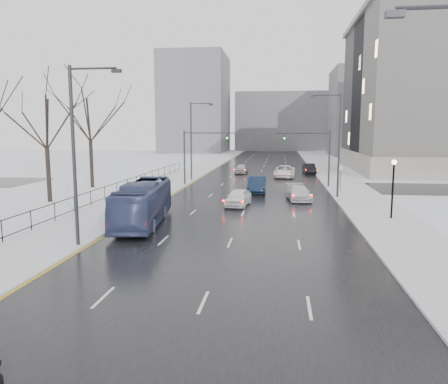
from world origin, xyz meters
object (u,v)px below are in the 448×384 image
at_px(tree_park_e, 93,188).
at_px(sedan_right_cross, 285,171).
at_px(sedan_right_near, 257,185).
at_px(sedan_right_distant, 309,169).
at_px(streetlight_r_mid, 337,140).
at_px(no_uturn_sign, 341,171).
at_px(mast_signal_right, 320,152).
at_px(bus, 143,203).
at_px(sedan_center_far, 242,169).
at_px(streetlight_l_near, 77,148).
at_px(lamppost_r_mid, 393,180).
at_px(streetlight_l_far, 193,137).
at_px(mast_signal_left, 193,151).
at_px(sedan_center_near, 238,197).
at_px(sedan_right_far, 298,193).
at_px(tree_park_d, 50,203).

relative_size(tree_park_e, sedan_right_cross, 2.29).
xyz_separation_m(sedan_right_near, sedan_right_distant, (6.70, 20.98, -0.09)).
xyz_separation_m(streetlight_r_mid, no_uturn_sign, (1.03, 4.00, -3.32)).
relative_size(mast_signal_right, bus, 0.61).
height_order(sedan_right_near, sedan_center_far, sedan_right_near).
distance_m(streetlight_l_near, sedan_right_near, 24.47).
bearing_deg(sedan_right_cross, sedan_center_far, 146.57).
distance_m(streetlight_r_mid, lamppost_r_mid, 10.73).
xyz_separation_m(mast_signal_right, sedan_right_cross, (-3.83, 9.79, -3.25)).
bearing_deg(sedan_right_near, no_uturn_sign, 9.53).
bearing_deg(bus, streetlight_l_far, 86.90).
distance_m(mast_signal_left, sedan_center_near, 15.51).
distance_m(streetlight_r_mid, bus, 20.47).
bearing_deg(streetlight_l_near, tree_park_e, 112.69).
bearing_deg(sedan_right_far, tree_park_e, 158.34).
height_order(sedan_right_near, sedan_right_cross, sedan_right_near).
xyz_separation_m(streetlight_l_near, sedan_right_far, (12.77, 18.21, -4.88)).
relative_size(streetlight_l_near, sedan_center_far, 2.37).
relative_size(sedan_right_near, sedan_right_distant, 1.12).
bearing_deg(sedan_right_cross, mast_signal_right, -65.28).
distance_m(sedan_right_cross, sedan_right_distant, 6.69).
distance_m(streetlight_l_near, bus, 7.79).
distance_m(lamppost_r_mid, sedan_right_far, 10.63).
height_order(tree_park_e, mast_signal_right, tree_park_e).
bearing_deg(sedan_right_distant, tree_park_e, -147.31).
bearing_deg(lamppost_r_mid, no_uturn_sign, 97.33).
distance_m(streetlight_r_mid, sedan_right_cross, 19.00).
relative_size(tree_park_e, sedan_right_far, 2.79).
bearing_deg(mast_signal_left, sedan_center_near, -64.03).
distance_m(streetlight_l_near, lamppost_r_mid, 21.78).
height_order(streetlight_r_mid, sedan_right_distant, streetlight_r_mid).
xyz_separation_m(tree_park_d, lamppost_r_mid, (28.80, -4.00, 2.94)).
relative_size(mast_signal_right, sedan_right_cross, 1.10).
bearing_deg(sedan_center_near, sedan_center_far, 101.27).
xyz_separation_m(mast_signal_left, bus, (0.72, -21.57, -2.59)).
distance_m(tree_park_d, mast_signal_right, 29.05).
relative_size(mast_signal_left, sedan_right_far, 1.34).
bearing_deg(sedan_right_far, sedan_right_near, 127.07).
bearing_deg(streetlight_l_far, sedan_right_far, -47.19).
bearing_deg(sedan_right_far, streetlight_r_mid, 19.29).
bearing_deg(sedan_right_far, streetlight_l_far, 125.39).
bearing_deg(sedan_right_cross, sedan_right_far, -83.39).
xyz_separation_m(mast_signal_right, bus, (-13.93, -21.57, -2.59)).
distance_m(streetlight_l_near, mast_signal_right, 32.03).
height_order(tree_park_e, sedan_right_far, tree_park_e).
xyz_separation_m(streetlight_r_mid, sedan_right_near, (-7.67, 2.39, -4.73)).
relative_size(streetlight_l_near, sedan_right_near, 1.94).
height_order(lamppost_r_mid, no_uturn_sign, lamppost_r_mid).
distance_m(streetlight_l_far, sedan_right_far, 19.42).
xyz_separation_m(lamppost_r_mid, sedan_center_far, (-13.87, 32.55, -2.19)).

